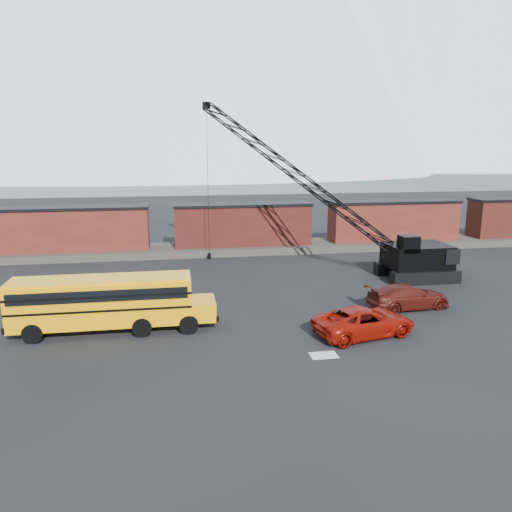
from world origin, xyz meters
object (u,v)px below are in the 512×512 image
at_px(maroon_suv, 408,296).
at_px(crawler_crane, 297,175).
at_px(red_pickup, 364,321).
at_px(school_bus, 109,301).

bearing_deg(maroon_suv, crawler_crane, 15.99).
distance_m(red_pickup, crawler_crane, 17.41).
relative_size(red_pickup, maroon_suv, 1.06).
distance_m(school_bus, crawler_crane, 20.08).
height_order(school_bus, crawler_crane, crawler_crane).
bearing_deg(school_bus, maroon_suv, 3.31).
distance_m(red_pickup, maroon_suv, 6.18).
relative_size(maroon_suv, crawler_crane, 0.29).
bearing_deg(maroon_suv, school_bus, 87.31).
height_order(school_bus, red_pickup, school_bus).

